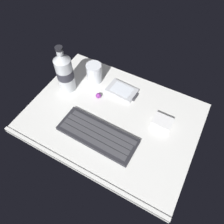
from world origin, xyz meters
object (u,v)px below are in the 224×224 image
water_bottle (65,72)px  charger_block (163,122)px  keyboard (98,135)px  handheld_device (122,91)px  juice_cup (94,74)px  trackball_mouse (98,96)px

water_bottle → charger_block: 42.07cm
keyboard → water_bottle: water_bottle is taller
handheld_device → charger_block: bearing=-18.7°
charger_block → keyboard: bearing=-139.7°
juice_cup → trackball_mouse: size_ratio=3.86×
water_bottle → trackball_mouse: water_bottle is taller
handheld_device → trackball_mouse: size_ratio=5.98×
keyboard → charger_block: 24.40cm
charger_block → trackball_mouse: size_ratio=3.18×
juice_cup → trackball_mouse: bearing=-49.9°
charger_block → trackball_mouse: (-27.42, -0.34, -0.10)cm
handheld_device → water_bottle: 24.22cm
keyboard → water_bottle: size_ratio=1.41×
trackball_mouse → juice_cup: bearing=130.1°
charger_block → juice_cup: bearing=168.0°
handheld_device → charger_block: (20.28, -6.88, 0.47)cm
handheld_device → juice_cup: juice_cup is taller
water_bottle → charger_block: water_bottle is taller
juice_cup → charger_block: 34.62cm
handheld_device → charger_block: charger_block is taller
handheld_device → water_bottle: size_ratio=0.63×
keyboard → handheld_device: bearing=94.3°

